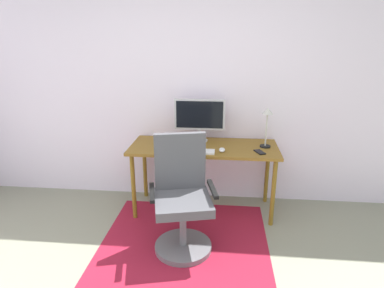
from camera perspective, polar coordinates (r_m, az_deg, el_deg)
wall_back at (r=3.61m, az=-0.03°, el=10.14°), size 6.00×0.10×2.60m
area_rug at (r=3.14m, az=-1.32°, el=-16.93°), size 1.53×1.47×0.01m
desk at (r=3.38m, az=2.10°, el=-1.55°), size 1.53×0.62×0.74m
monitor at (r=3.45m, az=1.35°, el=4.93°), size 0.54×0.18×0.46m
keyboard at (r=3.17m, az=0.13°, el=-1.30°), size 0.43×0.13×0.02m
computer_mouse at (r=3.20m, az=5.32°, el=-1.04°), size 0.06×0.10×0.03m
coffee_cup at (r=3.29m, az=-4.67°, el=0.16°), size 0.08×0.08×0.10m
cell_phone at (r=3.23m, az=11.88°, el=-1.40°), size 0.11×0.16×0.01m
desk_lamp at (r=3.33m, az=13.13°, el=4.27°), size 0.11×0.11×0.41m
office_chair at (r=2.88m, az=-1.77°, el=-10.36°), size 0.62×0.57×1.03m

